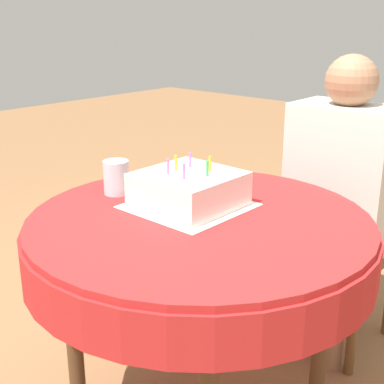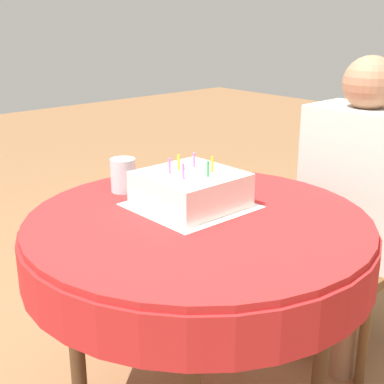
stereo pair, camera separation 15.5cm
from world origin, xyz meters
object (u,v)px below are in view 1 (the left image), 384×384
birthday_cake (189,189)px  drinking_glass (116,177)px  person (340,181)px  chair (347,223)px

birthday_cake → drinking_glass: bearing=-165.2°
birthday_cake → person: bearing=78.0°
birthday_cake → drinking_glass: birthday_cake is taller
drinking_glass → chair: bearing=64.9°
chair → birthday_cake: 0.86m
person → drinking_glass: 0.87m
person → chair: bearing=90.0°
drinking_glass → birthday_cake: bearing=14.8°
person → birthday_cake: 0.72m
chair → drinking_glass: bearing=-116.1°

